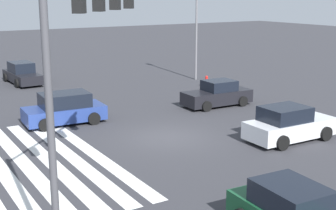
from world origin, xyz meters
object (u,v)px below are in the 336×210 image
(car_4, at_px, (217,95))
(car_6, at_px, (64,109))
(car_0, at_px, (22,74))
(traffic_signal_mast, at_px, (86,39))
(fire_hydrant, at_px, (206,81))
(car_1, at_px, (289,125))
(street_light_pole_b, at_px, (196,22))

(car_4, distance_m, car_6, 9.30)
(car_6, bearing_deg, car_0, -91.98)
(traffic_signal_mast, height_order, fire_hydrant, traffic_signal_mast)
(car_0, distance_m, car_1, 21.91)
(car_1, distance_m, car_4, 7.34)
(car_0, distance_m, car_6, 12.59)
(street_light_pole_b, height_order, fire_hydrant, street_light_pole_b)
(car_0, distance_m, street_light_pole_b, 13.92)
(car_1, bearing_deg, fire_hydrant, 72.18)
(traffic_signal_mast, bearing_deg, car_6, 29.30)
(traffic_signal_mast, distance_m, car_4, 16.98)
(car_6, xyz_separation_m, street_light_pole_b, (-6.91, 13.26, 3.75))
(car_1, bearing_deg, car_6, 134.79)
(street_light_pole_b, bearing_deg, car_0, -114.86)
(car_4, xyz_separation_m, street_light_pole_b, (-8.01, 4.02, 3.82))
(car_0, relative_size, car_6, 1.15)
(car_1, relative_size, car_4, 1.02)
(car_0, bearing_deg, car_1, 15.58)
(street_light_pole_b, bearing_deg, car_6, -62.48)
(car_6, bearing_deg, car_4, 176.24)
(traffic_signal_mast, distance_m, car_6, 12.91)
(traffic_signal_mast, relative_size, car_4, 1.70)
(car_4, xyz_separation_m, fire_hydrant, (-5.02, 2.88, -0.28))
(car_1, relative_size, fire_hydrant, 5.13)
(car_4, bearing_deg, fire_hydrant, -117.66)
(car_0, bearing_deg, car_4, 28.44)
(car_6, relative_size, street_light_pole_b, 0.56)
(car_0, bearing_deg, car_6, -7.39)
(car_0, height_order, car_6, car_6)
(traffic_signal_mast, relative_size, car_1, 1.66)
(car_0, height_order, car_1, car_1)
(traffic_signal_mast, bearing_deg, car_0, 34.76)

